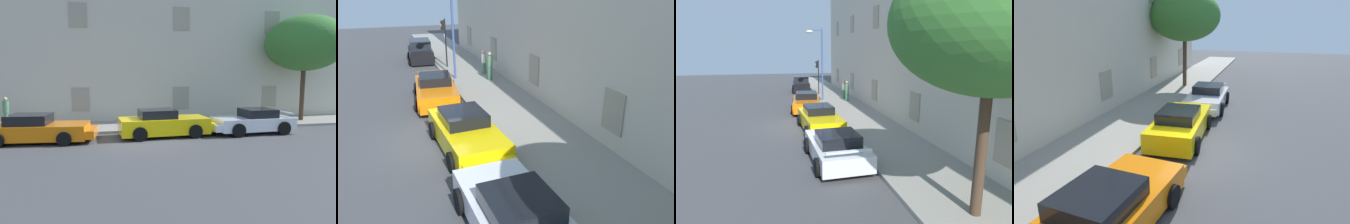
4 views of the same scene
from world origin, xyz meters
TOP-DOWN VIEW (x-y plane):
  - ground_plane at (0.00, 0.00)m, footprint 80.00×80.00m
  - sidewalk at (0.00, 3.95)m, footprint 60.00×3.62m
  - sportscar_red_lead at (-4.76, 0.83)m, footprint 5.17×2.55m
  - sportscar_yellow_flank at (1.33, 0.96)m, footprint 5.00×2.33m
  - sportscar_white_middle at (5.93, 0.87)m, footprint 4.63×2.34m
  - tree_near_kerb at (11.13, 3.74)m, footprint 5.12×5.12m

SIDE VIEW (x-z plane):
  - ground_plane at x=0.00m, z-range 0.00..0.00m
  - sidewalk at x=0.00m, z-range 0.00..0.14m
  - sportscar_red_lead at x=-4.76m, z-range -0.08..1.24m
  - sportscar_white_middle at x=5.93m, z-range -0.05..1.26m
  - sportscar_yellow_flank at x=1.33m, z-range -0.08..1.33m
  - tree_near_kerb at x=11.13m, z-range 1.77..8.63m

